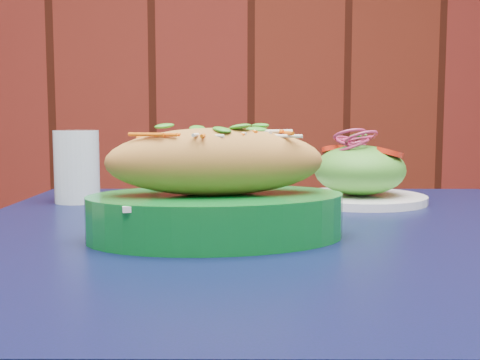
{
  "coord_description": "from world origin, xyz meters",
  "views": [
    {
      "loc": [
        -0.23,
        0.53,
        0.88
      ],
      "look_at": [
        -0.18,
        1.24,
        0.81
      ],
      "focal_mm": 45.0,
      "sensor_mm": 36.0,
      "label": 1
    }
  ],
  "objects": [
    {
      "name": "banh_mi_basket",
      "position": [
        -0.21,
        1.19,
        0.8
      ],
      "size": [
        0.3,
        0.21,
        0.13
      ],
      "rotation": [
        0.0,
        0.0,
        0.09
      ],
      "color": "#0A6922",
      "rests_on": "cafe_table"
    },
    {
      "name": "water_glass",
      "position": [
        -0.42,
        1.49,
        0.81
      ],
      "size": [
        0.07,
        0.07,
        0.11
      ],
      "primitive_type": "cylinder",
      "color": "silver",
      "rests_on": "cafe_table"
    },
    {
      "name": "cafe_table",
      "position": [
        -0.13,
        1.25,
        0.66
      ],
      "size": [
        0.86,
        0.86,
        0.75
      ],
      "rotation": [
        0.0,
        0.0,
        -0.08
      ],
      "color": "black",
      "rests_on": "ground"
    },
    {
      "name": "salad_plate",
      "position": [
        0.03,
        1.46,
        0.79
      ],
      "size": [
        0.21,
        0.21,
        0.11
      ],
      "rotation": [
        0.0,
        0.0,
        -0.32
      ],
      "color": "white",
      "rests_on": "cafe_table"
    }
  ]
}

